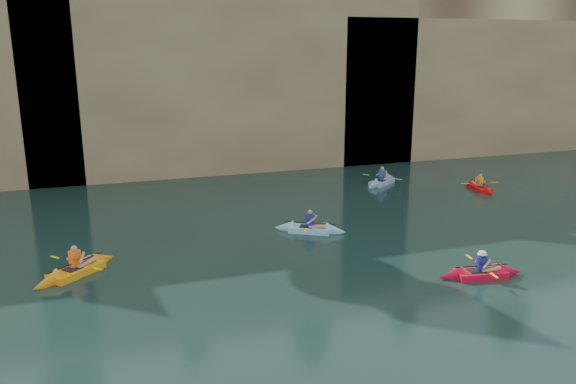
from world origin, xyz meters
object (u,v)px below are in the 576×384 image
object	(u,v)px
kayaker_ltblue_near	(310,229)
kayaker_orange	(76,270)
main_kayaker	(480,273)
kayaker_red_far	(479,187)

from	to	relation	value
kayaker_ltblue_near	kayaker_orange	bearing A→B (deg)	-139.04
kayaker_orange	kayaker_ltblue_near	world-z (taller)	kayaker_orange
kayaker_ltblue_near	main_kayaker	bearing A→B (deg)	-28.23
kayaker_orange	kayaker_red_far	distance (m)	21.53
main_kayaker	kayaker_ltblue_near	xyz separation A→B (m)	(-3.85, 6.37, -0.00)
main_kayaker	kayaker_orange	world-z (taller)	kayaker_orange
kayaker_orange	main_kayaker	bearing A→B (deg)	-61.09
kayaker_red_far	main_kayaker	bearing A→B (deg)	152.78
main_kayaker	kayaker_red_far	xyz separation A→B (m)	(7.63, 10.24, -0.02)
main_kayaker	kayaker_orange	bearing A→B (deg)	169.14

